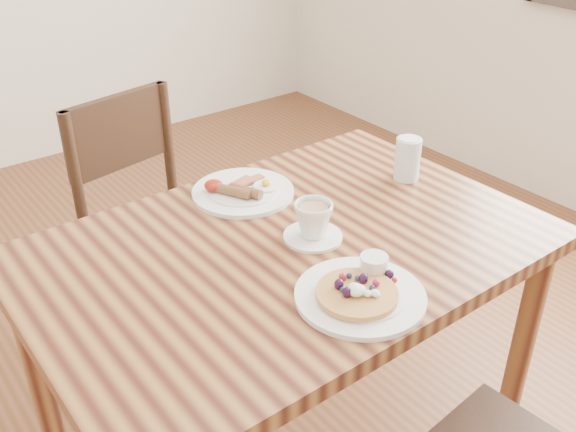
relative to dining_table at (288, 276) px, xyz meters
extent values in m
cube|color=#915E2E|center=(0.00, 0.00, 0.08)|extent=(1.20, 0.80, 0.04)
cylinder|color=#915E2E|center=(0.54, -0.34, -0.30)|extent=(0.06, 0.06, 0.71)
cylinder|color=#915E2E|center=(0.54, 0.34, -0.30)|extent=(0.06, 0.06, 0.71)
cylinder|color=#915E2E|center=(-0.54, 0.34, -0.30)|extent=(0.06, 0.06, 0.71)
cube|color=#311D11|center=(-0.01, 0.64, -0.20)|extent=(0.49, 0.49, 0.04)
cylinder|color=#311D11|center=(-0.15, 0.43, -0.44)|extent=(0.04, 0.04, 0.43)
cylinder|color=#311D11|center=(0.20, 0.50, -0.44)|extent=(0.04, 0.04, 0.43)
cylinder|color=#311D11|center=(-0.22, 0.79, -0.44)|extent=(0.04, 0.04, 0.43)
cylinder|color=#311D11|center=(0.14, 0.85, -0.44)|extent=(0.04, 0.04, 0.43)
cylinder|color=#311D11|center=(0.14, 0.85, 0.01)|extent=(0.04, 0.04, 0.43)
cylinder|color=#311D11|center=(-0.22, 0.79, 0.01)|extent=(0.04, 0.04, 0.43)
cube|color=#311D11|center=(-0.04, 0.83, 0.11)|extent=(0.38, 0.10, 0.24)
cylinder|color=white|center=(-0.01, -0.26, 0.10)|extent=(0.27, 0.27, 0.01)
cylinder|color=white|center=(-0.01, -0.26, 0.11)|extent=(0.19, 0.19, 0.01)
cylinder|color=#B22D59|center=(0.04, -0.25, 0.12)|extent=(0.07, 0.07, 0.00)
cylinder|color=#C68C47|center=(-0.03, -0.27, 0.12)|extent=(0.17, 0.17, 0.01)
ellipsoid|color=white|center=(-0.03, -0.27, 0.14)|extent=(0.03, 0.03, 0.02)
ellipsoid|color=white|center=(-0.02, -0.30, 0.13)|extent=(0.02, 0.02, 0.01)
cylinder|color=white|center=(0.06, -0.23, 0.13)|extent=(0.06, 0.06, 0.04)
cylinder|color=#591E07|center=(0.06, -0.23, 0.15)|extent=(0.05, 0.05, 0.00)
sphere|color=black|center=(0.00, -0.25, 0.14)|extent=(0.02, 0.02, 0.02)
sphere|color=#1E234C|center=(0.00, -0.23, 0.13)|extent=(0.01, 0.01, 0.01)
sphere|color=#1E234C|center=(-0.01, -0.22, 0.13)|extent=(0.01, 0.01, 0.01)
sphere|color=#B21938|center=(-0.03, -0.23, 0.13)|extent=(0.02, 0.02, 0.02)
sphere|color=black|center=(-0.04, -0.23, 0.14)|extent=(0.02, 0.02, 0.02)
sphere|color=#1E234C|center=(-0.05, -0.25, 0.13)|extent=(0.01, 0.01, 0.01)
sphere|color=black|center=(-0.04, -0.26, 0.14)|extent=(0.02, 0.02, 0.02)
sphere|color=#1E234C|center=(-0.03, -0.28, 0.13)|extent=(0.01, 0.01, 0.01)
sphere|color=#1E234C|center=(-0.01, -0.28, 0.13)|extent=(0.01, 0.01, 0.01)
sphere|color=#B21938|center=(0.00, -0.26, 0.13)|extent=(0.02, 0.02, 0.02)
sphere|color=#1E234C|center=(0.05, -0.31, 0.12)|extent=(0.01, 0.01, 0.01)
sphere|color=#B21938|center=(0.07, -0.27, 0.12)|extent=(0.01, 0.01, 0.01)
sphere|color=black|center=(0.06, -0.23, 0.12)|extent=(0.02, 0.02, 0.02)
sphere|color=#1E234C|center=(0.04, -0.20, 0.12)|extent=(0.01, 0.01, 0.01)
cylinder|color=white|center=(0.05, 0.26, 0.10)|extent=(0.27, 0.27, 0.01)
cylinder|color=white|center=(0.05, 0.26, 0.11)|extent=(0.19, 0.19, 0.01)
cylinder|color=brown|center=(0.01, 0.24, 0.13)|extent=(0.06, 0.10, 0.03)
cylinder|color=brown|center=(0.03, 0.23, 0.13)|extent=(0.06, 0.10, 0.03)
cube|color=maroon|center=(0.06, 0.29, 0.12)|extent=(0.08, 0.04, 0.01)
cube|color=maroon|center=(0.08, 0.28, 0.12)|extent=(0.08, 0.03, 0.01)
cylinder|color=white|center=(0.10, 0.23, 0.12)|extent=(0.07, 0.07, 0.00)
ellipsoid|color=yellow|center=(0.10, 0.23, 0.13)|extent=(0.03, 0.03, 0.01)
ellipsoid|color=#A5190F|center=(-0.02, 0.30, 0.13)|extent=(0.05, 0.05, 0.03)
cylinder|color=white|center=(0.06, -0.02, 0.10)|extent=(0.14, 0.14, 0.01)
imported|color=white|center=(0.06, -0.02, 0.15)|extent=(0.13, 0.13, 0.08)
cylinder|color=tan|center=(0.06, -0.02, 0.18)|extent=(0.07, 0.07, 0.00)
cylinder|color=silver|center=(0.46, 0.06, 0.16)|extent=(0.07, 0.07, 0.12)
camera|label=1|loc=(-0.77, -1.00, 0.91)|focal=40.00mm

